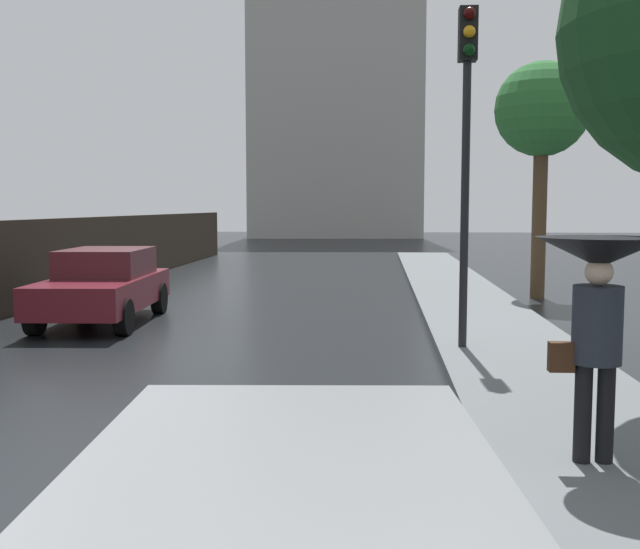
{
  "coord_description": "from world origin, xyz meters",
  "views": [
    {
      "loc": [
        3.1,
        -3.27,
        2.21
      ],
      "look_at": [
        2.26,
        7.6,
        1.2
      ],
      "focal_mm": 41.45,
      "sensor_mm": 36.0,
      "label": 1
    }
  ],
  "objects_px": {
    "pedestrian_with_umbrella_near": "(598,286)",
    "traffic_light": "(467,117)",
    "car_maroon_mid_road": "(103,285)",
    "street_tree_mid": "(542,113)"
  },
  "relations": [
    {
      "from": "pedestrian_with_umbrella_near",
      "to": "traffic_light",
      "type": "relative_size",
      "value": 0.37
    },
    {
      "from": "car_maroon_mid_road",
      "to": "traffic_light",
      "type": "relative_size",
      "value": 0.83
    },
    {
      "from": "street_tree_mid",
      "to": "car_maroon_mid_road",
      "type": "bearing_deg",
      "value": -153.58
    },
    {
      "from": "pedestrian_with_umbrella_near",
      "to": "street_tree_mid",
      "type": "xyz_separation_m",
      "value": [
        2.1,
        12.03,
        2.81
      ]
    },
    {
      "from": "street_tree_mid",
      "to": "pedestrian_with_umbrella_near",
      "type": "bearing_deg",
      "value": -99.88
    },
    {
      "from": "car_maroon_mid_road",
      "to": "pedestrian_with_umbrella_near",
      "type": "xyz_separation_m",
      "value": [
        6.92,
        -7.55,
        0.85
      ]
    },
    {
      "from": "car_maroon_mid_road",
      "to": "traffic_light",
      "type": "bearing_deg",
      "value": 154.05
    },
    {
      "from": "car_maroon_mid_road",
      "to": "pedestrian_with_umbrella_near",
      "type": "bearing_deg",
      "value": 128.94
    },
    {
      "from": "car_maroon_mid_road",
      "to": "pedestrian_with_umbrella_near",
      "type": "height_order",
      "value": "pedestrian_with_umbrella_near"
    },
    {
      "from": "street_tree_mid",
      "to": "traffic_light",
      "type": "bearing_deg",
      "value": -109.93
    }
  ]
}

